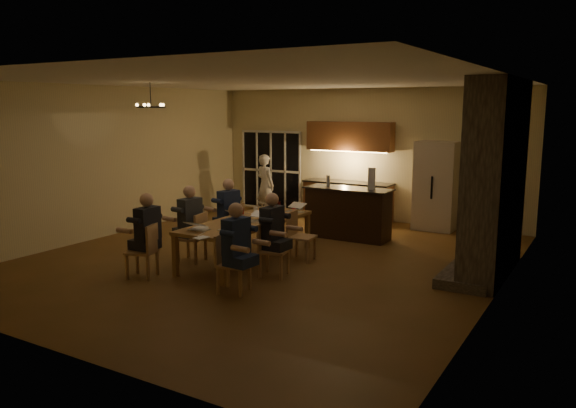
{
  "coord_description": "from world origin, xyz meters",
  "views": [
    {
      "loc": [
        5.4,
        -8.33,
        2.75
      ],
      "look_at": [
        0.29,
        0.3,
        1.01
      ],
      "focal_mm": 35.0,
      "sensor_mm": 36.0,
      "label": 1
    }
  ],
  "objects_px": {
    "chair_left_near": "(142,251)",
    "chandelier": "(151,107)",
    "chair_left_mid": "(191,237)",
    "laptop_e": "(270,204)",
    "bar_bottle": "(328,181)",
    "mug_mid": "(268,213)",
    "bar_blender": "(372,179)",
    "plate_left": "(201,228)",
    "person_left_far": "(229,214)",
    "mug_front": "(228,222)",
    "redcup_far": "(294,206)",
    "person_left_near": "(148,235)",
    "plate_near": "(244,228)",
    "chair_right_mid": "(274,250)",
    "laptop_f": "(294,206)",
    "mug_back": "(256,209)",
    "bar_island": "(348,213)",
    "plate_far": "(290,215)",
    "can_cola": "(279,204)",
    "redcup_mid": "(241,212)",
    "person_right_mid": "(272,234)",
    "refrigerator": "(436,186)",
    "laptop_a": "(199,223)",
    "chair_left_far": "(229,226)",
    "redcup_near": "(225,233)",
    "person_left_mid": "(190,224)",
    "standing_person": "(265,185)",
    "laptop_c": "(240,212)",
    "dining_table": "(247,241)",
    "chair_right_far": "(302,236)",
    "chair_right_near": "(234,263)",
    "laptop_b": "(229,224)",
    "person_right_near": "(236,249)"
  },
  "relations": [
    {
      "from": "redcup_mid",
      "to": "chair_left_mid",
      "type": "bearing_deg",
      "value": -116.18
    },
    {
      "from": "chair_left_far",
      "to": "redcup_far",
      "type": "relative_size",
      "value": 7.42
    },
    {
      "from": "laptop_e",
      "to": "bar_bottle",
      "type": "relative_size",
      "value": 1.33
    },
    {
      "from": "chair_right_near",
      "to": "laptop_e",
      "type": "height_order",
      "value": "laptop_e"
    },
    {
      "from": "mug_front",
      "to": "can_cola",
      "type": "bearing_deg",
      "value": 93.62
    },
    {
      "from": "mug_back",
      "to": "redcup_mid",
      "type": "height_order",
      "value": "redcup_mid"
    },
    {
      "from": "chair_left_near",
      "to": "person_left_far",
      "type": "height_order",
      "value": "person_left_far"
    },
    {
      "from": "person_left_far",
      "to": "laptop_b",
      "type": "xyz_separation_m",
      "value": [
        1.05,
        -1.41,
        0.17
      ]
    },
    {
      "from": "chair_left_near",
      "to": "chair_left_mid",
      "type": "xyz_separation_m",
      "value": [
        0.07,
        1.15,
        0.0
      ]
    },
    {
      "from": "mug_front",
      "to": "redcup_far",
      "type": "relative_size",
      "value": 0.83
    },
    {
      "from": "laptop_e",
      "to": "chandelier",
      "type": "bearing_deg",
      "value": 65.22
    },
    {
      "from": "redcup_mid",
      "to": "person_left_mid",
      "type": "bearing_deg",
      "value": -117.89
    },
    {
      "from": "bar_island",
      "to": "plate_far",
      "type": "bearing_deg",
      "value": -102.59
    },
    {
      "from": "mug_mid",
      "to": "bar_blender",
      "type": "height_order",
      "value": "bar_blender"
    },
    {
      "from": "mug_front",
      "to": "dining_table",
      "type": "bearing_deg",
      "value": 80.76
    },
    {
      "from": "mug_back",
      "to": "bar_blender",
      "type": "height_order",
      "value": "bar_blender"
    },
    {
      "from": "laptop_e",
      "to": "bar_blender",
      "type": "height_order",
      "value": "bar_blender"
    },
    {
      "from": "chandelier",
      "to": "laptop_a",
      "type": "distance_m",
      "value": 2.66
    },
    {
      "from": "bar_island",
      "to": "person_left_near",
      "type": "bearing_deg",
      "value": -112.23
    },
    {
      "from": "person_left_far",
      "to": "bar_blender",
      "type": "height_order",
      "value": "bar_blender"
    },
    {
      "from": "mug_mid",
      "to": "bar_island",
      "type": "bearing_deg",
      "value": 70.93
    },
    {
      "from": "chair_left_near",
      "to": "chandelier",
      "type": "distance_m",
      "value": 2.87
    },
    {
      "from": "mug_mid",
      "to": "chair_left_far",
      "type": "bearing_deg",
      "value": 175.63
    },
    {
      "from": "person_left_near",
      "to": "plate_left",
      "type": "xyz_separation_m",
      "value": [
        0.6,
        0.62,
        0.07
      ]
    },
    {
      "from": "bar_island",
      "to": "person_left_far",
      "type": "bearing_deg",
      "value": -129.92
    },
    {
      "from": "chandelier",
      "to": "plate_left",
      "type": "height_order",
      "value": "chandelier"
    },
    {
      "from": "mug_mid",
      "to": "bar_blender",
      "type": "relative_size",
      "value": 0.22
    },
    {
      "from": "mug_mid",
      "to": "plate_near",
      "type": "xyz_separation_m",
      "value": [
        0.23,
        -1.1,
        -0.04
      ]
    },
    {
      "from": "mug_back",
      "to": "plate_left",
      "type": "relative_size",
      "value": 0.38
    },
    {
      "from": "refrigerator",
      "to": "person_left_mid",
      "type": "height_order",
      "value": "refrigerator"
    },
    {
      "from": "chair_left_near",
      "to": "standing_person",
      "type": "bearing_deg",
      "value": 172.51
    },
    {
      "from": "refrigerator",
      "to": "laptop_e",
      "type": "distance_m",
      "value": 4.02
    },
    {
      "from": "can_cola",
      "to": "mug_front",
      "type": "bearing_deg",
      "value": -86.38
    },
    {
      "from": "mug_back",
      "to": "redcup_near",
      "type": "bearing_deg",
      "value": -69.27
    },
    {
      "from": "chair_left_far",
      "to": "person_left_far",
      "type": "xyz_separation_m",
      "value": [
        0.01,
        -0.02,
        0.24
      ]
    },
    {
      "from": "redcup_mid",
      "to": "plate_far",
      "type": "relative_size",
      "value": 0.46
    },
    {
      "from": "chair_right_mid",
      "to": "mug_mid",
      "type": "relative_size",
      "value": 8.9
    },
    {
      "from": "person_right_near",
      "to": "chair_right_far",
      "type": "bearing_deg",
      "value": 7.06
    },
    {
      "from": "person_left_far",
      "to": "refrigerator",
      "type": "bearing_deg",
      "value": 153.49
    },
    {
      "from": "laptop_e",
      "to": "laptop_f",
      "type": "height_order",
      "value": "same"
    },
    {
      "from": "laptop_c",
      "to": "plate_left",
      "type": "relative_size",
      "value": 1.22
    },
    {
      "from": "person_right_mid",
      "to": "plate_left",
      "type": "bearing_deg",
      "value": 113.74
    },
    {
      "from": "chair_right_mid",
      "to": "redcup_far",
      "type": "distance_m",
      "value": 2.17
    },
    {
      "from": "redcup_near",
      "to": "plate_left",
      "type": "relative_size",
      "value": 0.46
    },
    {
      "from": "mug_front",
      "to": "chair_left_mid",
      "type": "bearing_deg",
      "value": -175.22
    },
    {
      "from": "chair_left_far",
      "to": "standing_person",
      "type": "bearing_deg",
      "value": -156.45
    },
    {
      "from": "chair_right_mid",
      "to": "person_right_mid",
      "type": "bearing_deg",
      "value": 41.49
    },
    {
      "from": "dining_table",
      "to": "chair_left_far",
      "type": "xyz_separation_m",
      "value": [
        -0.85,
        0.61,
        0.07
      ]
    },
    {
      "from": "chair_right_far",
      "to": "mug_mid",
      "type": "xyz_separation_m",
      "value": [
        -0.72,
        -0.01,
        0.36
      ]
    },
    {
      "from": "person_left_far",
      "to": "laptop_a",
      "type": "distance_m",
      "value": 1.78
    }
  ]
}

